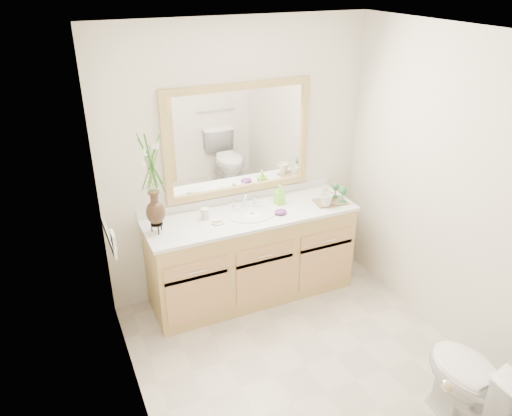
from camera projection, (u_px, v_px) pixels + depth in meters
name	position (u px, v px, depth m)	size (l,w,h in m)	color
floor	(305.00, 365.00, 3.80)	(2.60, 2.60, 0.00)	#BCB0A0
ceiling	(324.00, 35.00, 2.74)	(2.40, 2.60, 0.02)	white
wall_back	(238.00, 162.00, 4.33)	(2.40, 0.02, 2.40)	white
wall_front	(460.00, 354.00, 2.21)	(2.40, 0.02, 2.40)	white
wall_left	(129.00, 268.00, 2.83)	(0.02, 2.60, 2.40)	white
wall_right	(453.00, 196.00, 3.71)	(0.02, 2.60, 2.40)	white
vanity	(252.00, 256.00, 4.45)	(1.80, 0.55, 0.80)	tan
counter	(251.00, 215.00, 4.27)	(1.84, 0.57, 0.03)	silver
sink	(252.00, 220.00, 4.27)	(0.38, 0.34, 0.23)	white
mirror	(239.00, 140.00, 4.23)	(1.32, 0.04, 0.97)	white
switch_plate	(113.00, 240.00, 3.56)	(0.02, 0.12, 0.12)	white
door	(398.00, 407.00, 2.20)	(0.80, 0.03, 2.00)	tan
toilet	(476.00, 385.00, 3.14)	(0.42, 0.75, 0.74)	white
flower_vase	(152.00, 174.00, 3.75)	(0.18, 0.18, 0.73)	black
tumbler	(205.00, 214.00, 4.16)	(0.07, 0.07, 0.09)	beige
soap_dish	(217.00, 222.00, 4.10)	(0.11, 0.11, 0.03)	beige
soap_bottle	(279.00, 195.00, 4.41)	(0.07, 0.07, 0.16)	#83E636
purple_dish	(281.00, 212.00, 4.25)	(0.11, 0.09, 0.04)	#632776
tray	(330.00, 202.00, 4.46)	(0.28, 0.19, 0.01)	brown
mug_left	(326.00, 200.00, 4.35)	(0.11, 0.10, 0.11)	beige
mug_right	(328.00, 194.00, 4.46)	(0.10, 0.09, 0.10)	beige
goblet_front	(343.00, 192.00, 4.39)	(0.07, 0.07, 0.15)	#246C34
goblet_back	(336.00, 188.00, 4.50)	(0.06, 0.06, 0.13)	#246C34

